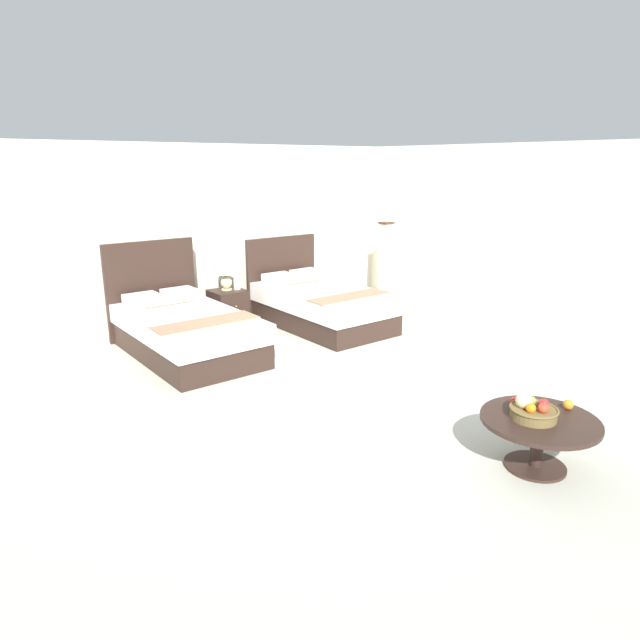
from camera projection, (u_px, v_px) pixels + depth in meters
name	position (u px, v px, depth m)	size (l,w,h in m)	color
ground_plane	(353.00, 382.00, 6.24)	(10.26, 10.22, 0.02)	#B5B5A5
wall_back	(209.00, 234.00, 8.40)	(10.26, 0.12, 2.60)	silver
wall_side_right	(509.00, 236.00, 8.15)	(0.12, 5.82, 2.60)	silver
bed_near_window	(185.00, 330.00, 7.03)	(1.26, 2.19, 1.33)	#30201A
bed_near_corner	(320.00, 304.00, 8.28)	(1.26, 2.16, 1.21)	#30201A
nightstand	(228.00, 308.00, 8.22)	(0.47, 0.49, 0.55)	#30201A
table_lamp	(226.00, 271.00, 8.09)	(0.30, 0.30, 0.43)	beige
vase	(237.00, 284.00, 8.18)	(0.10, 0.10, 0.18)	silver
coffee_table	(539.00, 430.00, 4.37)	(0.90, 0.90, 0.43)	#30201A
fruit_bowl	(533.00, 410.00, 4.33)	(0.37, 0.37, 0.20)	brown
loose_apple	(514.00, 402.00, 4.55)	(0.08, 0.08, 0.08)	red
loose_orange	(568.00, 405.00, 4.50)	(0.08, 0.08, 0.08)	orange
floor_lamp_corner	(385.00, 263.00, 9.51)	(0.20, 0.20, 1.38)	#3A2818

